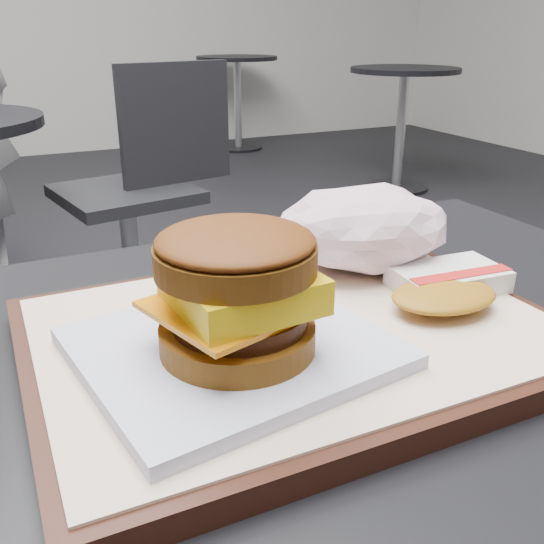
{
  "coord_description": "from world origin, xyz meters",
  "views": [
    {
      "loc": [
        -0.18,
        -0.32,
        0.99
      ],
      "look_at": [
        -0.01,
        0.03,
        0.83
      ],
      "focal_mm": 40.0,
      "sensor_mm": 36.0,
      "label": 1
    }
  ],
  "objects_px": {
    "serving_tray": "(295,336)",
    "crumpled_wrapper": "(365,228)",
    "neighbor_chair": "(144,177)",
    "breakfast_sandwich": "(236,305)",
    "hash_brown": "(446,286)"
  },
  "relations": [
    {
      "from": "serving_tray",
      "to": "neighbor_chair",
      "type": "distance_m",
      "value": 1.71
    },
    {
      "from": "breakfast_sandwich",
      "to": "neighbor_chair",
      "type": "height_order",
      "value": "breakfast_sandwich"
    },
    {
      "from": "crumpled_wrapper",
      "to": "neighbor_chair",
      "type": "relative_size",
      "value": 0.18
    },
    {
      "from": "serving_tray",
      "to": "crumpled_wrapper",
      "type": "xyz_separation_m",
      "value": [
        0.11,
        0.08,
        0.05
      ]
    },
    {
      "from": "serving_tray",
      "to": "hash_brown",
      "type": "height_order",
      "value": "hash_brown"
    },
    {
      "from": "breakfast_sandwich",
      "to": "hash_brown",
      "type": "distance_m",
      "value": 0.19
    },
    {
      "from": "breakfast_sandwich",
      "to": "hash_brown",
      "type": "relative_size",
      "value": 1.76
    },
    {
      "from": "serving_tray",
      "to": "crumpled_wrapper",
      "type": "relative_size",
      "value": 2.4
    },
    {
      "from": "hash_brown",
      "to": "neighbor_chair",
      "type": "bearing_deg",
      "value": 84.49
    },
    {
      "from": "breakfast_sandwich",
      "to": "crumpled_wrapper",
      "type": "height_order",
      "value": "breakfast_sandwich"
    },
    {
      "from": "breakfast_sandwich",
      "to": "neighbor_chair",
      "type": "xyz_separation_m",
      "value": [
        0.35,
        1.7,
        -0.32
      ]
    },
    {
      "from": "serving_tray",
      "to": "crumpled_wrapper",
      "type": "bearing_deg",
      "value": 35.59
    },
    {
      "from": "breakfast_sandwich",
      "to": "crumpled_wrapper",
      "type": "relative_size",
      "value": 1.34
    },
    {
      "from": "crumpled_wrapper",
      "to": "neighbor_chair",
      "type": "height_order",
      "value": "neighbor_chair"
    },
    {
      "from": "serving_tray",
      "to": "hash_brown",
      "type": "bearing_deg",
      "value": -5.0
    }
  ]
}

